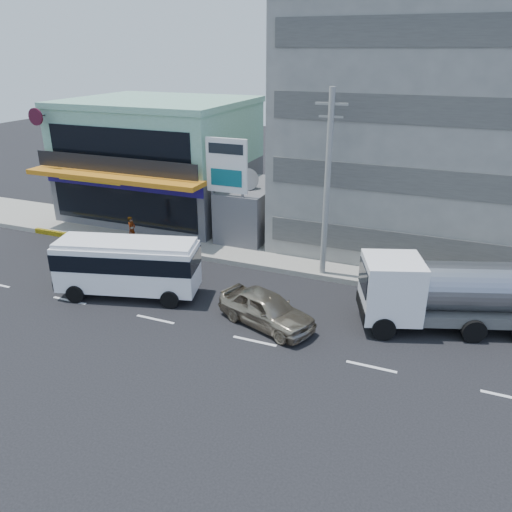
{
  "coord_description": "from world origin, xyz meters",
  "views": [
    {
      "loc": [
        11.94,
        -17.04,
        11.68
      ],
      "look_at": [
        3.46,
        3.98,
        2.2
      ],
      "focal_mm": 35.0,
      "sensor_mm": 36.0,
      "label": 1
    }
  ],
  "objects_px": {
    "satellite_dish": "(247,188)",
    "billboard": "(227,172)",
    "utility_pole_near": "(327,186)",
    "shop_building": "(162,162)",
    "concrete_building": "(426,132)",
    "sedan": "(266,309)",
    "tanker_truck": "(449,292)",
    "minibus": "(127,263)",
    "motorcycle_rider": "(133,240)"
  },
  "relations": [
    {
      "from": "billboard",
      "to": "tanker_truck",
      "type": "distance_m",
      "value": 14.23
    },
    {
      "from": "sedan",
      "to": "tanker_truck",
      "type": "bearing_deg",
      "value": -49.09
    },
    {
      "from": "minibus",
      "to": "tanker_truck",
      "type": "height_order",
      "value": "tanker_truck"
    },
    {
      "from": "shop_building",
      "to": "tanker_truck",
      "type": "xyz_separation_m",
      "value": [
        20.48,
        -9.62,
        -2.25
      ]
    },
    {
      "from": "shop_building",
      "to": "utility_pole_near",
      "type": "xyz_separation_m",
      "value": [
        14.0,
        -6.55,
        1.15
      ]
    },
    {
      "from": "billboard",
      "to": "utility_pole_near",
      "type": "relative_size",
      "value": 0.69
    },
    {
      "from": "tanker_truck",
      "to": "shop_building",
      "type": "bearing_deg",
      "value": 154.85
    },
    {
      "from": "sedan",
      "to": "concrete_building",
      "type": "bearing_deg",
      "value": -0.16
    },
    {
      "from": "shop_building",
      "to": "tanker_truck",
      "type": "relative_size",
      "value": 1.44
    },
    {
      "from": "sedan",
      "to": "tanker_truck",
      "type": "xyz_separation_m",
      "value": [
        7.53,
        2.83,
        0.94
      ]
    },
    {
      "from": "utility_pole_near",
      "to": "shop_building",
      "type": "bearing_deg",
      "value": 154.94
    },
    {
      "from": "satellite_dish",
      "to": "minibus",
      "type": "height_order",
      "value": "satellite_dish"
    },
    {
      "from": "billboard",
      "to": "shop_building",
      "type": "bearing_deg",
      "value": 147.68
    },
    {
      "from": "billboard",
      "to": "motorcycle_rider",
      "type": "height_order",
      "value": "billboard"
    },
    {
      "from": "satellite_dish",
      "to": "minibus",
      "type": "bearing_deg",
      "value": -105.28
    },
    {
      "from": "utility_pole_near",
      "to": "sedan",
      "type": "relative_size",
      "value": 2.11
    },
    {
      "from": "concrete_building",
      "to": "utility_pole_near",
      "type": "bearing_deg",
      "value": -117.76
    },
    {
      "from": "satellite_dish",
      "to": "tanker_truck",
      "type": "xyz_separation_m",
      "value": [
        12.48,
        -6.67,
        -1.83
      ]
    },
    {
      "from": "concrete_building",
      "to": "motorcycle_rider",
      "type": "xyz_separation_m",
      "value": [
        -15.89,
        -8.2,
        -6.27
      ]
    },
    {
      "from": "satellite_dish",
      "to": "utility_pole_near",
      "type": "distance_m",
      "value": 7.17
    },
    {
      "from": "concrete_building",
      "to": "minibus",
      "type": "height_order",
      "value": "concrete_building"
    },
    {
      "from": "billboard",
      "to": "tanker_truck",
      "type": "height_order",
      "value": "billboard"
    },
    {
      "from": "minibus",
      "to": "satellite_dish",
      "type": "bearing_deg",
      "value": 74.72
    },
    {
      "from": "satellite_dish",
      "to": "minibus",
      "type": "distance_m",
      "value": 9.82
    },
    {
      "from": "motorcycle_rider",
      "to": "minibus",
      "type": "bearing_deg",
      "value": -56.74
    },
    {
      "from": "concrete_building",
      "to": "sedan",
      "type": "height_order",
      "value": "concrete_building"
    },
    {
      "from": "satellite_dish",
      "to": "billboard",
      "type": "relative_size",
      "value": 0.22
    },
    {
      "from": "satellite_dish",
      "to": "billboard",
      "type": "height_order",
      "value": "billboard"
    },
    {
      "from": "tanker_truck",
      "to": "concrete_building",
      "type": "bearing_deg",
      "value": 103.1
    },
    {
      "from": "sedan",
      "to": "motorcycle_rider",
      "type": "distance_m",
      "value": 12.07
    },
    {
      "from": "tanker_truck",
      "to": "motorcycle_rider",
      "type": "bearing_deg",
      "value": 172.33
    },
    {
      "from": "shop_building",
      "to": "utility_pole_near",
      "type": "relative_size",
      "value": 1.24
    },
    {
      "from": "satellite_dish",
      "to": "sedan",
      "type": "relative_size",
      "value": 0.32
    },
    {
      "from": "billboard",
      "to": "sedan",
      "type": "height_order",
      "value": "billboard"
    },
    {
      "from": "billboard",
      "to": "minibus",
      "type": "distance_m",
      "value": 8.4
    },
    {
      "from": "satellite_dish",
      "to": "shop_building",
      "type": "bearing_deg",
      "value": 159.79
    },
    {
      "from": "shop_building",
      "to": "billboard",
      "type": "xyz_separation_m",
      "value": [
        7.5,
        -4.75,
        0.93
      ]
    },
    {
      "from": "billboard",
      "to": "minibus",
      "type": "height_order",
      "value": "billboard"
    },
    {
      "from": "tanker_truck",
      "to": "billboard",
      "type": "bearing_deg",
      "value": 159.43
    },
    {
      "from": "tanker_truck",
      "to": "motorcycle_rider",
      "type": "relative_size",
      "value": 3.86
    },
    {
      "from": "shop_building",
      "to": "concrete_building",
      "type": "height_order",
      "value": "concrete_building"
    },
    {
      "from": "billboard",
      "to": "sedan",
      "type": "distance_m",
      "value": 10.3
    },
    {
      "from": "concrete_building",
      "to": "minibus",
      "type": "distance_m",
      "value": 19.02
    },
    {
      "from": "shop_building",
      "to": "motorcycle_rider",
      "type": "relative_size",
      "value": 5.58
    },
    {
      "from": "concrete_building",
      "to": "utility_pole_near",
      "type": "relative_size",
      "value": 1.6
    },
    {
      "from": "shop_building",
      "to": "satellite_dish",
      "type": "relative_size",
      "value": 8.27
    },
    {
      "from": "shop_building",
      "to": "minibus",
      "type": "xyz_separation_m",
      "value": [
        5.46,
        -12.25,
        -2.24
      ]
    },
    {
      "from": "billboard",
      "to": "utility_pole_near",
      "type": "bearing_deg",
      "value": -15.48
    },
    {
      "from": "billboard",
      "to": "utility_pole_near",
      "type": "distance_m",
      "value": 6.75
    },
    {
      "from": "concrete_building",
      "to": "satellite_dish",
      "type": "distance_m",
      "value": 11.3
    }
  ]
}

